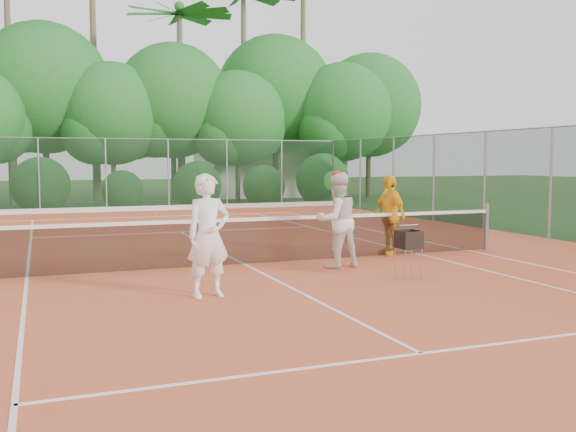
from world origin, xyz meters
The scene contains 14 objects.
ground centered at (0.00, 0.00, 0.00)m, with size 120.00×120.00×0.00m, color #204217.
clay_court centered at (0.00, 0.00, 0.01)m, with size 18.00×36.00×0.02m, color #D55731.
club_building centered at (9.00, 24.00, 1.50)m, with size 8.00×5.00×3.00m, color beige.
tennis_net centered at (0.00, 0.00, 0.53)m, with size 11.97×0.10×1.10m.
player_white centered at (-1.44, -2.69, 0.98)m, with size 0.70×0.46×1.91m, color white.
player_center_grp centered at (1.60, -0.91, 0.97)m, with size 0.99×0.81×1.91m.
player_yellow centered at (3.42, 0.18, 0.92)m, with size 1.05×0.44×1.80m, color yellow.
ball_hopper centered at (2.28, -2.47, 0.71)m, with size 0.38×0.38×0.87m.
stray_ball_a centered at (0.32, 12.61, 0.05)m, with size 0.07×0.07×0.07m, color #D5EA36.
stray_ball_b centered at (0.84, 12.48, 0.05)m, with size 0.07×0.07×0.07m, color #C6D231.
stray_ball_c centered at (4.90, 10.80, 0.05)m, with size 0.07×0.07×0.07m, color #B4D331.
court_markings centered at (0.00, 0.00, 0.02)m, with size 11.03×23.83×0.01m.
fence_back centered at (0.00, 15.00, 1.52)m, with size 18.07×0.07×3.00m.
tropical_treeline centered at (1.43, 20.22, 5.11)m, with size 32.10×8.49×15.03m.
Camera 1 is at (-3.85, -12.28, 2.14)m, focal length 40.00 mm.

